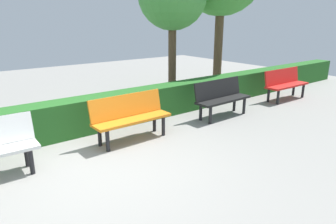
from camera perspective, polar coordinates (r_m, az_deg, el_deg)
ground_plane at (r=4.86m, az=-13.38°, el=-10.46°), size 22.15×22.15×0.00m
bench_red at (r=9.26m, az=21.18°, el=5.18°), size 1.55×0.47×0.86m
bench_black at (r=7.19m, az=10.02°, el=2.91°), size 1.50×0.50×0.86m
bench_orange at (r=5.72m, az=-7.12°, el=-0.61°), size 1.53×0.49×0.86m
hedge_row at (r=6.56m, az=-10.73°, el=0.35°), size 18.15×0.52×0.71m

